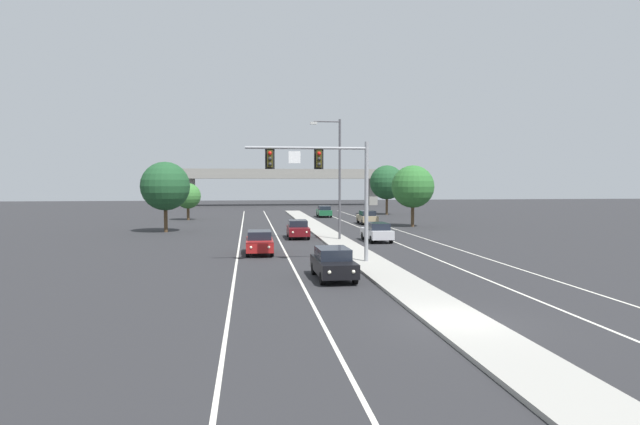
{
  "coord_description": "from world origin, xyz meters",
  "views": [
    {
      "loc": [
        -7.23,
        -18.13,
        4.94
      ],
      "look_at": [
        -3.2,
        12.65,
        3.2
      ],
      "focal_mm": 30.62,
      "sensor_mm": 36.0,
      "label": 1
    }
  ],
  "objects_px": {
    "car_oncoming_red": "(259,242)",
    "tree_far_left_b": "(188,196)",
    "car_oncoming_darkred": "(298,229)",
    "car_receding_tan": "(367,217)",
    "overhead_signal_mast": "(328,175)",
    "car_receding_silver": "(377,232)",
    "street_lamp_median": "(337,172)",
    "tree_far_left_c": "(165,186)",
    "car_oncoming_black": "(333,263)",
    "tree_far_right_b": "(387,182)",
    "tree_far_right_a": "(413,187)",
    "car_receding_green": "(324,211)"
  },
  "relations": [
    {
      "from": "car_oncoming_black",
      "to": "car_receding_green",
      "type": "distance_m",
      "value": 49.11
    },
    {
      "from": "car_receding_tan",
      "to": "car_oncoming_red",
      "type": "bearing_deg",
      "value": -117.52
    },
    {
      "from": "car_receding_tan",
      "to": "tree_far_left_b",
      "type": "height_order",
      "value": "tree_far_left_b"
    },
    {
      "from": "car_oncoming_red",
      "to": "tree_far_left_b",
      "type": "height_order",
      "value": "tree_far_left_b"
    },
    {
      "from": "car_receding_tan",
      "to": "tree_far_right_a",
      "type": "bearing_deg",
      "value": -46.42
    },
    {
      "from": "overhead_signal_mast",
      "to": "car_receding_tan",
      "type": "bearing_deg",
      "value": 73.35
    },
    {
      "from": "car_oncoming_black",
      "to": "overhead_signal_mast",
      "type": "bearing_deg",
      "value": 84.84
    },
    {
      "from": "overhead_signal_mast",
      "to": "car_receding_silver",
      "type": "xyz_separation_m",
      "value": [
        5.85,
        11.92,
        -4.52
      ]
    },
    {
      "from": "car_oncoming_red",
      "to": "car_receding_tan",
      "type": "height_order",
      "value": "same"
    },
    {
      "from": "street_lamp_median",
      "to": "car_oncoming_black",
      "type": "height_order",
      "value": "street_lamp_median"
    },
    {
      "from": "street_lamp_median",
      "to": "car_receding_silver",
      "type": "bearing_deg",
      "value": -16.74
    },
    {
      "from": "car_oncoming_darkred",
      "to": "tree_far_right_a",
      "type": "bearing_deg",
      "value": 37.58
    },
    {
      "from": "car_oncoming_red",
      "to": "tree_far_left_b",
      "type": "bearing_deg",
      "value": 103.75
    },
    {
      "from": "tree_far_left_c",
      "to": "tree_far_left_b",
      "type": "xyz_separation_m",
      "value": [
        0.3,
        17.29,
        -1.4
      ]
    },
    {
      "from": "tree_far_right_b",
      "to": "tree_far_left_b",
      "type": "xyz_separation_m",
      "value": [
        -28.57,
        -8.05,
        -1.75
      ]
    },
    {
      "from": "overhead_signal_mast",
      "to": "street_lamp_median",
      "type": "distance_m",
      "value": 13.16
    },
    {
      "from": "street_lamp_median",
      "to": "tree_far_right_a",
      "type": "bearing_deg",
      "value": 51.15
    },
    {
      "from": "overhead_signal_mast",
      "to": "tree_far_left_c",
      "type": "bearing_deg",
      "value": 119.21
    },
    {
      "from": "tree_far_left_c",
      "to": "tree_far_right_a",
      "type": "height_order",
      "value": "tree_far_left_c"
    },
    {
      "from": "overhead_signal_mast",
      "to": "car_oncoming_darkred",
      "type": "height_order",
      "value": "overhead_signal_mast"
    },
    {
      "from": "car_oncoming_darkred",
      "to": "street_lamp_median",
      "type": "bearing_deg",
      "value": -40.83
    },
    {
      "from": "car_oncoming_red",
      "to": "car_oncoming_darkred",
      "type": "xyz_separation_m",
      "value": [
        3.57,
        10.21,
        0.0
      ]
    },
    {
      "from": "car_receding_green",
      "to": "tree_far_left_b",
      "type": "distance_m",
      "value": 18.84
    },
    {
      "from": "car_receding_tan",
      "to": "car_receding_green",
      "type": "xyz_separation_m",
      "value": [
        -3.26,
        13.38,
        0.0
      ]
    },
    {
      "from": "tree_far_right_b",
      "to": "street_lamp_median",
      "type": "bearing_deg",
      "value": -110.74
    },
    {
      "from": "car_oncoming_black",
      "to": "tree_far_right_a",
      "type": "bearing_deg",
      "value": 66.14
    },
    {
      "from": "street_lamp_median",
      "to": "car_oncoming_red",
      "type": "relative_size",
      "value": 2.23
    },
    {
      "from": "car_receding_tan",
      "to": "street_lamp_median",
      "type": "bearing_deg",
      "value": -110.19
    },
    {
      "from": "car_oncoming_black",
      "to": "tree_far_left_b",
      "type": "relative_size",
      "value": 0.94
    },
    {
      "from": "overhead_signal_mast",
      "to": "street_lamp_median",
      "type": "bearing_deg",
      "value": 78.37
    },
    {
      "from": "overhead_signal_mast",
      "to": "car_oncoming_darkred",
      "type": "xyz_separation_m",
      "value": [
        -0.41,
        15.53,
        -4.52
      ]
    },
    {
      "from": "overhead_signal_mast",
      "to": "car_oncoming_darkred",
      "type": "relative_size",
      "value": 1.63
    },
    {
      "from": "car_oncoming_red",
      "to": "car_oncoming_black",
      "type": "bearing_deg",
      "value": -70.94
    },
    {
      "from": "car_oncoming_black",
      "to": "car_oncoming_red",
      "type": "bearing_deg",
      "value": 109.06
    },
    {
      "from": "car_receding_tan",
      "to": "tree_far_right_a",
      "type": "height_order",
      "value": "tree_far_right_a"
    },
    {
      "from": "car_oncoming_darkred",
      "to": "tree_far_right_b",
      "type": "distance_m",
      "value": 36.87
    },
    {
      "from": "car_receding_tan",
      "to": "tree_far_left_c",
      "type": "height_order",
      "value": "tree_far_left_c"
    },
    {
      "from": "car_oncoming_red",
      "to": "car_receding_silver",
      "type": "relative_size",
      "value": 1.0
    },
    {
      "from": "tree_far_right_b",
      "to": "tree_far_right_a",
      "type": "bearing_deg",
      "value": -97.18
    },
    {
      "from": "overhead_signal_mast",
      "to": "car_oncoming_darkred",
      "type": "distance_m",
      "value": 16.18
    },
    {
      "from": "car_oncoming_black",
      "to": "car_receding_tan",
      "type": "relative_size",
      "value": 1.0
    },
    {
      "from": "car_receding_green",
      "to": "tree_far_left_c",
      "type": "distance_m",
      "value": 28.23
    },
    {
      "from": "car_oncoming_black",
      "to": "tree_far_right_b",
      "type": "bearing_deg",
      "value": 72.77
    },
    {
      "from": "car_oncoming_black",
      "to": "car_oncoming_darkred",
      "type": "xyz_separation_m",
      "value": [
        0.03,
        20.44,
        0.0
      ]
    },
    {
      "from": "car_receding_tan",
      "to": "tree_far_left_c",
      "type": "bearing_deg",
      "value": -161.16
    },
    {
      "from": "car_oncoming_red",
      "to": "car_receding_silver",
      "type": "distance_m",
      "value": 11.84
    },
    {
      "from": "car_oncoming_red",
      "to": "car_receding_tan",
      "type": "xyz_separation_m",
      "value": [
        13.07,
        25.09,
        0.0
      ]
    },
    {
      "from": "overhead_signal_mast",
      "to": "car_receding_silver",
      "type": "bearing_deg",
      "value": 63.86
    },
    {
      "from": "street_lamp_median",
      "to": "car_receding_silver",
      "type": "distance_m",
      "value": 5.99
    },
    {
      "from": "street_lamp_median",
      "to": "tree_far_left_c",
      "type": "height_order",
      "value": "street_lamp_median"
    }
  ]
}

